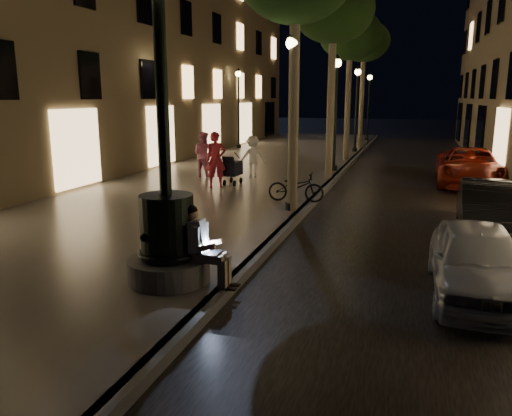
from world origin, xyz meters
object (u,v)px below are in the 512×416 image
at_px(tree_far, 364,42).
at_px(lamp_curb_c, 357,98).
at_px(lamp_left_c, 238,98).
at_px(lamp_curb_a, 292,99).
at_px(bicycle, 296,187).
at_px(tree_second, 334,11).
at_px(car_second, 488,207).
at_px(pedestrian_white, 253,157).
at_px(lamp_curb_d, 369,98).
at_px(lamp_curb_b, 336,98).
at_px(stroller, 233,169).
at_px(pedestrian_red, 216,160).
at_px(seated_man_laptop, 201,243).
at_px(tree_third, 350,36).
at_px(lamp_left_b, 160,98).
at_px(car_third, 470,167).
at_px(pedestrian_pink, 203,154).
at_px(fountain_lamppost, 167,223).
at_px(car_front, 477,261).

bearing_deg(tree_far, lamp_curb_c, -92.29).
height_order(lamp_curb_c, lamp_left_c, same).
bearing_deg(lamp_curb_a, bicycle, 95.07).
distance_m(tree_second, lamp_curb_a, 6.75).
relative_size(car_second, pedestrian_white, 2.34).
xyz_separation_m(lamp_curb_a, lamp_curb_d, (0.00, 24.00, 0.00)).
bearing_deg(lamp_curb_b, tree_far, 89.54).
xyz_separation_m(lamp_curb_b, stroller, (-2.93, -4.65, -2.46)).
relative_size(lamp_curb_b, lamp_curb_d, 1.00).
bearing_deg(lamp_curb_d, pedestrian_white, -98.34).
bearing_deg(stroller, lamp_curb_a, -46.22).
xyz_separation_m(stroller, pedestrian_red, (-0.39, -0.60, 0.38)).
bearing_deg(seated_man_laptop, lamp_curb_a, 89.17).
bearing_deg(tree_third, tree_far, 89.24).
bearing_deg(lamp_left_c, lamp_left_b, -90.00).
bearing_deg(seated_man_laptop, stroller, 106.89).
relative_size(seated_man_laptop, car_third, 0.27).
bearing_deg(pedestrian_pink, bicycle, 156.05).
xyz_separation_m(seated_man_laptop, car_third, (5.38, 12.99, -0.22)).
distance_m(lamp_curb_a, car_second, 5.68).
bearing_deg(lamp_left_b, lamp_left_c, 90.00).
bearing_deg(lamp_curb_a, pedestrian_pink, 134.29).
bearing_deg(bicycle, lamp_left_b, 52.45).
xyz_separation_m(tree_third, tree_far, (0.08, 6.00, 0.29)).
height_order(lamp_curb_d, stroller, lamp_curb_d).
relative_size(car_second, pedestrian_pink, 2.15).
bearing_deg(car_second, pedestrian_red, 163.70).
bearing_deg(fountain_lamppost, lamp_curb_d, 88.66).
height_order(lamp_curb_a, car_front, lamp_curb_a).
bearing_deg(car_third, pedestrian_red, -152.29).
bearing_deg(lamp_curb_d, tree_second, -89.68).
height_order(tree_third, lamp_curb_b, tree_third).
bearing_deg(stroller, tree_far, 81.03).
relative_size(pedestrian_red, pedestrian_pink, 1.09).
xyz_separation_m(tree_third, bicycle, (-0.10, -10.87, -5.50)).
bearing_deg(fountain_lamppost, lamp_curb_a, 83.35).
bearing_deg(pedestrian_pink, car_third, -152.71).
height_order(lamp_left_c, bicycle, lamp_left_c).
height_order(lamp_left_b, car_second, lamp_left_b).
distance_m(car_front, car_third, 11.68).
xyz_separation_m(seated_man_laptop, lamp_left_c, (-7.01, 22.00, 2.32)).
bearing_deg(stroller, lamp_curb_b, 60.46).
height_order(car_second, pedestrian_white, pedestrian_white).
bearing_deg(pedestrian_pink, tree_third, -108.08).
bearing_deg(pedestrian_pink, pedestrian_white, -152.24).
distance_m(lamp_curb_c, car_second, 17.05).
xyz_separation_m(lamp_curb_b, lamp_curb_d, (0.00, 16.00, 0.00)).
distance_m(pedestrian_red, bicycle, 3.63).
relative_size(lamp_left_c, stroller, 4.15).
distance_m(stroller, pedestrian_red, 0.81).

